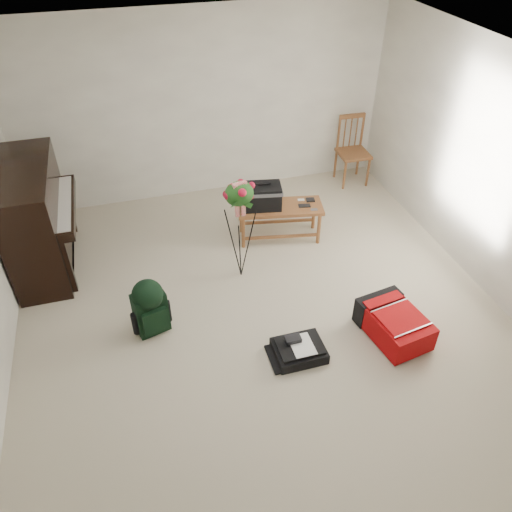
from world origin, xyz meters
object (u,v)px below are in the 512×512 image
object	(u,v)px
bench	(268,201)
dining_chair	(352,151)
green_backpack	(149,305)
black_duffel	(299,350)
red_suitcase	(392,320)
piano	(38,221)
flower_stand	(240,231)

from	to	relation	value
bench	dining_chair	bearing A→B (deg)	44.72
green_backpack	black_duffel	bearing A→B (deg)	-44.36
dining_chair	green_backpack	size ratio (longest dim) A/B	1.55
dining_chair	black_duffel	distance (m)	3.59
dining_chair	green_backpack	xyz separation A→B (m)	(-3.22, -2.28, -0.13)
red_suitcase	green_backpack	world-z (taller)	green_backpack
piano	red_suitcase	bearing A→B (deg)	-32.66
dining_chair	red_suitcase	bearing A→B (deg)	-104.78
dining_chair	flower_stand	distance (m)	2.73
flower_stand	red_suitcase	bearing A→B (deg)	-58.28
green_backpack	flower_stand	size ratio (longest dim) A/B	0.50
red_suitcase	black_duffel	size ratio (longest dim) A/B	1.62
piano	black_duffel	distance (m)	3.27
black_duffel	red_suitcase	bearing A→B (deg)	2.00
black_duffel	bench	bearing A→B (deg)	81.98
piano	dining_chair	distance (m)	4.35
red_suitcase	flower_stand	distance (m)	1.84
red_suitcase	green_backpack	bearing A→B (deg)	154.13
black_duffel	flower_stand	distance (m)	1.45
piano	green_backpack	bearing A→B (deg)	-54.28
piano	green_backpack	world-z (taller)	piano
piano	bench	distance (m)	2.65
black_duffel	flower_stand	xyz separation A→B (m)	(-0.23, 1.33, 0.55)
piano	red_suitcase	distance (m)	4.02
bench	black_duffel	bearing A→B (deg)	-87.27
bench	red_suitcase	world-z (taller)	bench
bench	piano	bearing A→B (deg)	-175.05
bench	green_backpack	bearing A→B (deg)	-132.44
bench	red_suitcase	xyz separation A→B (m)	(0.73, -1.89, -0.41)
red_suitcase	flower_stand	world-z (taller)	flower_stand
piano	bench	bearing A→B (deg)	-5.87
flower_stand	bench	bearing A→B (deg)	37.90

